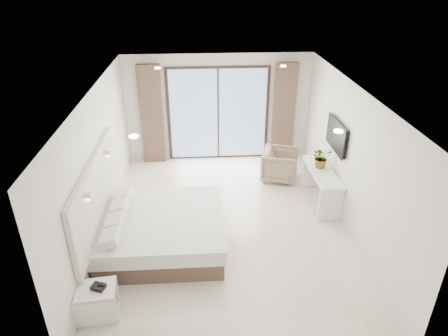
{
  "coord_description": "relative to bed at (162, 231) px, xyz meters",
  "views": [
    {
      "loc": [
        -0.48,
        -6.45,
        4.62
      ],
      "look_at": [
        -0.03,
        0.4,
        1.06
      ],
      "focal_mm": 32.0,
      "sensor_mm": 36.0,
      "label": 1
    }
  ],
  "objects": [
    {
      "name": "console_desk",
      "position": [
        3.26,
        1.25,
        0.24
      ],
      "size": [
        0.48,
        1.52,
        0.77
      ],
      "color": "white",
      "rests_on": "ground"
    },
    {
      "name": "room_shell",
      "position": [
        1.02,
        1.25,
        1.26
      ],
      "size": [
        4.62,
        6.22,
        2.72
      ],
      "color": "silver",
      "rests_on": "ground"
    },
    {
      "name": "bed",
      "position": [
        0.0,
        0.0,
        0.0
      ],
      "size": [
        2.18,
        2.08,
        0.75
      ],
      "color": "brown",
      "rests_on": "ground"
    },
    {
      "name": "ground",
      "position": [
        1.22,
        0.55,
        -0.32
      ],
      "size": [
        6.2,
        6.2,
        0.0
      ],
      "primitive_type": "plane",
      "color": "beige",
      "rests_on": "ground"
    },
    {
      "name": "plant",
      "position": [
        3.26,
        1.42,
        0.63
      ],
      "size": [
        0.47,
        0.51,
        0.36
      ],
      "primitive_type": "imported",
      "rotation": [
        0.0,
        0.0,
        0.13
      ],
      "color": "#33662D",
      "rests_on": "console_desk"
    },
    {
      "name": "armchair",
      "position": [
        2.6,
        2.35,
        0.08
      ],
      "size": [
        0.93,
        0.96,
        0.81
      ],
      "primitive_type": "imported",
      "rotation": [
        0.0,
        0.0,
        1.29
      ],
      "color": "#9C8566",
      "rests_on": "ground"
    },
    {
      "name": "nightstand",
      "position": [
        -0.8,
        -1.58,
        -0.07
      ],
      "size": [
        0.6,
        0.51,
        0.5
      ],
      "rotation": [
        0.0,
        0.0,
        0.11
      ],
      "color": "white",
      "rests_on": "ground"
    },
    {
      "name": "phone",
      "position": [
        -0.76,
        -1.58,
        0.22
      ],
      "size": [
        0.22,
        0.2,
        0.06
      ],
      "primitive_type": "cube",
      "rotation": [
        0.0,
        0.0,
        -0.37
      ],
      "color": "black",
      "rests_on": "nightstand"
    }
  ]
}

